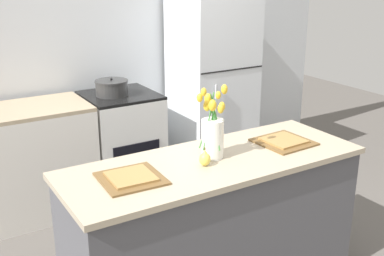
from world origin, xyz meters
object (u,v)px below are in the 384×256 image
Objects in this scene: plate_setting_right at (284,141)px; flower_vase at (212,133)px; refrigerator at (212,85)px; cooking_pot at (112,88)px; pear_figurine at (205,158)px; stove_range at (122,144)px; plate_setting_left at (131,178)px.

flower_vase is at bearing 176.16° from plate_setting_right.
plate_setting_right is at bearing -108.11° from refrigerator.
refrigerator is 4.03× the size of flower_vase.
pear_figurine is at bearing -94.26° from cooking_pot.
refrigerator is at bearing 0.04° from stove_range.
plate_setting_left is at bearing 173.92° from pear_figurine.
flower_vase is (-0.09, -1.56, 0.59)m from stove_range.
stove_range is at bearing 68.57° from plate_setting_left.
stove_range is 1.67m from flower_vase.
plate_setting_right reaches higher than stove_range.
refrigerator is 1.89m from flower_vase.
pear_figurine is at bearing -141.98° from flower_vase.
cooking_pot is at bearing 107.45° from plate_setting_right.
cooking_pot reaches higher than plate_setting_left.
refrigerator is at bearing 55.13° from pear_figurine.
plate_setting_left is (-1.58, -1.60, 0.04)m from refrigerator.
flower_vase is 1.29× the size of plate_setting_right.
plate_setting_left is at bearing 180.00° from plate_setting_right.
plate_setting_left is 1.05m from plate_setting_right.
stove_range is at bearing 86.62° from flower_vase.
stove_range is 1.72m from pear_figurine.
pear_figurine is (-0.10, -0.08, -0.11)m from flower_vase.
flower_vase is 4.00× the size of pear_figurine.
flower_vase reaches higher than cooking_pot.
pear_figurine is 0.63m from plate_setting_right.
flower_vase is (-1.04, -1.56, 0.18)m from refrigerator.
cooking_pot is (-0.50, 1.59, 0.07)m from plate_setting_right.
plate_setting_left and plate_setting_right have the same top height.
flower_vase is 1.56m from cooking_pot.
refrigerator is 6.23× the size of cooking_pot.
refrigerator is at bearing 71.89° from plate_setting_right.
flower_vase is 1.29× the size of plate_setting_left.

